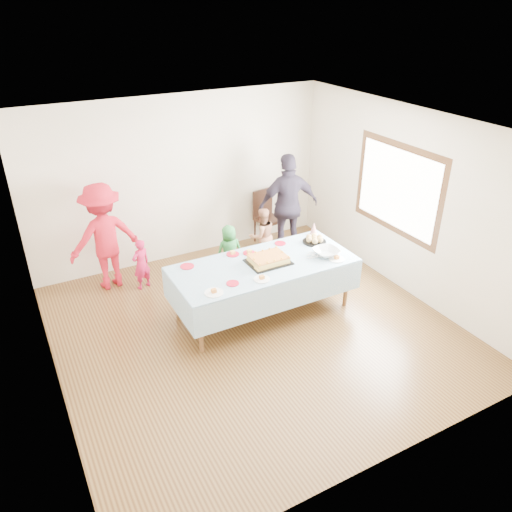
{
  "coord_description": "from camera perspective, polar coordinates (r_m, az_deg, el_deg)",
  "views": [
    {
      "loc": [
        -2.59,
        -4.86,
        4.03
      ],
      "look_at": [
        0.19,
        0.3,
        0.92
      ],
      "focal_mm": 35.0,
      "sensor_mm": 36.0,
      "label": 1
    }
  ],
  "objects": [
    {
      "name": "plate_white_left",
      "position": [
        6.12,
        -4.83,
        -4.2
      ],
      "size": [
        0.24,
        0.24,
        0.01
      ],
      "primitive_type": "cylinder",
      "color": "white",
      "rests_on": "party_table"
    },
    {
      "name": "ground",
      "position": [
        6.83,
        -0.22,
        -8.25
      ],
      "size": [
        5.0,
        5.0,
        0.0
      ],
      "primitive_type": "plane",
      "color": "#492C15",
      "rests_on": "ground"
    },
    {
      "name": "plate_white_mid",
      "position": [
        6.38,
        0.67,
        -2.65
      ],
      "size": [
        0.21,
        0.21,
        0.01
      ],
      "primitive_type": "cylinder",
      "color": "white",
      "rests_on": "party_table"
    },
    {
      "name": "plate_red_far_d",
      "position": [
        7.29,
        2.78,
        1.46
      ],
      "size": [
        0.16,
        0.16,
        0.01
      ],
      "primitive_type": "cylinder",
      "color": "red",
      "rests_on": "party_table"
    },
    {
      "name": "plate_red_far_c",
      "position": [
        7.01,
        -0.77,
        0.35
      ],
      "size": [
        0.18,
        0.18,
        0.01
      ],
      "primitive_type": "cylinder",
      "color": "red",
      "rests_on": "party_table"
    },
    {
      "name": "toddler_left",
      "position": [
        7.71,
        -12.98,
        -0.92
      ],
      "size": [
        0.34,
        0.28,
        0.81
      ],
      "primitive_type": "imported",
      "rotation": [
        0.0,
        0.0,
        3.48
      ],
      "color": "#CB194A",
      "rests_on": "ground"
    },
    {
      "name": "rolls_tray",
      "position": [
        7.36,
        6.69,
        1.88
      ],
      "size": [
        0.35,
        0.35,
        0.1
      ],
      "color": "black",
      "rests_on": "party_table"
    },
    {
      "name": "plate_white_right",
      "position": [
        6.93,
        9.19,
        -0.35
      ],
      "size": [
        0.22,
        0.22,
        0.01
      ],
      "primitive_type": "cylinder",
      "color": "white",
      "rests_on": "party_table"
    },
    {
      "name": "plate_red_near",
      "position": [
        6.29,
        -2.69,
        -3.13
      ],
      "size": [
        0.16,
        0.16,
        0.01
      ],
      "primitive_type": "cylinder",
      "color": "red",
      "rests_on": "party_table"
    },
    {
      "name": "toddler_right",
      "position": [
        8.22,
        0.7,
        2.33
      ],
      "size": [
        0.48,
        0.38,
        0.96
      ],
      "primitive_type": "imported",
      "rotation": [
        0.0,
        0.0,
        3.11
      ],
      "color": "#B17152",
      "rests_on": "ground"
    },
    {
      "name": "plate_red_far_b",
      "position": [
        6.98,
        -2.67,
        0.21
      ],
      "size": [
        0.18,
        0.18,
        0.01
      ],
      "primitive_type": "cylinder",
      "color": "red",
      "rests_on": "party_table"
    },
    {
      "name": "punch_bowl",
      "position": [
        7.01,
        8.05,
        0.42
      ],
      "size": [
        0.36,
        0.36,
        0.09
      ],
      "primitive_type": "imported",
      "color": "silver",
      "rests_on": "party_table"
    },
    {
      "name": "room_walls",
      "position": [
        5.98,
        0.19,
        5.75
      ],
      "size": [
        5.04,
        5.04,
        2.72
      ],
      "color": "beige",
      "rests_on": "ground"
    },
    {
      "name": "party_hat",
      "position": [
        7.59,
        6.62,
        3.17
      ],
      "size": [
        0.11,
        0.11,
        0.19
      ],
      "primitive_type": "cone",
      "color": "silver",
      "rests_on": "party_table"
    },
    {
      "name": "birthday_cake",
      "position": [
        6.75,
        1.42,
        -0.4
      ],
      "size": [
        0.57,
        0.44,
        0.1
      ],
      "color": "black",
      "rests_on": "party_table"
    },
    {
      "name": "fork_pile",
      "position": [
        6.94,
        6.61,
        0.1
      ],
      "size": [
        0.24,
        0.18,
        0.07
      ],
      "primitive_type": null,
      "color": "white",
      "rests_on": "party_table"
    },
    {
      "name": "dining_chair",
      "position": [
        8.93,
        1.17,
        4.86
      ],
      "size": [
        0.47,
        0.47,
        0.96
      ],
      "rotation": [
        0.0,
        0.0,
        0.15
      ],
      "color": "black",
      "rests_on": "ground"
    },
    {
      "name": "adult_right",
      "position": [
        8.36,
        3.7,
        5.75
      ],
      "size": [
        1.1,
        0.61,
        1.77
      ],
      "primitive_type": "imported",
      "rotation": [
        0.0,
        0.0,
        2.96
      ],
      "color": "#2B2432",
      "rests_on": "ground"
    },
    {
      "name": "plate_red_far_a",
      "position": [
        6.73,
        -7.87,
        -1.17
      ],
      "size": [
        0.19,
        0.19,
        0.01
      ],
      "primitive_type": "cylinder",
      "color": "red",
      "rests_on": "party_table"
    },
    {
      "name": "party_table",
      "position": [
        6.78,
        0.86,
        -1.26
      ],
      "size": [
        2.5,
        1.1,
        0.78
      ],
      "color": "brown",
      "rests_on": "ground"
    },
    {
      "name": "adult_left",
      "position": [
        7.72,
        -16.95,
        2.12
      ],
      "size": [
        1.13,
        0.74,
        1.65
      ],
      "primitive_type": "imported",
      "rotation": [
        0.0,
        0.0,
        3.26
      ],
      "color": "red",
      "rests_on": "ground"
    },
    {
      "name": "toddler_mid",
      "position": [
        7.83,
        -3.06,
        0.54
      ],
      "size": [
        0.44,
        0.3,
        0.87
      ],
      "primitive_type": "imported",
      "rotation": [
        0.0,
        0.0,
        3.08
      ],
      "color": "#287A37",
      "rests_on": "ground"
    }
  ]
}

